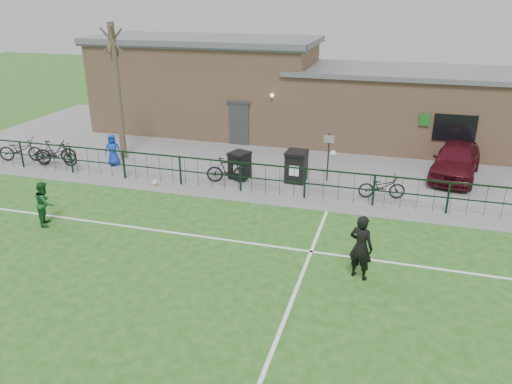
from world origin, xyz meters
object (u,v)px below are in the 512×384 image
(ball_ground, at_px, (155,183))
(bicycle_b, at_px, (55,152))
(wheelie_bin_right, at_px, (296,167))
(bare_tree, at_px, (118,93))
(bicycle_a, at_px, (21,150))
(spectator_child, at_px, (113,150))
(sign_post, at_px, (328,157))
(bicycle_d, at_px, (228,170))
(outfield_player, at_px, (45,203))
(wheelie_bin_left, at_px, (240,166))
(bicycle_e, at_px, (382,187))
(car_maroon, at_px, (456,160))
(bicycle_c, at_px, (56,155))

(ball_ground, bearing_deg, bicycle_b, 167.56)
(wheelie_bin_right, relative_size, ball_ground, 4.90)
(bare_tree, height_order, ball_ground, bare_tree)
(bicycle_a, height_order, spectator_child, spectator_child)
(bare_tree, xyz_separation_m, bicycle_b, (-2.42, -1.66, -2.45))
(sign_post, height_order, bicycle_a, sign_post)
(bicycle_d, distance_m, outfield_player, 6.94)
(wheelie_bin_right, bearing_deg, spectator_child, -176.38)
(wheelie_bin_left, height_order, sign_post, sign_post)
(sign_post, distance_m, bicycle_d, 4.06)
(bicycle_e, height_order, spectator_child, spectator_child)
(wheelie_bin_left, xyz_separation_m, ball_ground, (-2.98, -1.75, -0.41))
(bicycle_d, bearing_deg, spectator_child, 70.73)
(sign_post, distance_m, bicycle_b, 12.03)
(wheelie_bin_left, relative_size, bicycle_e, 0.60)
(car_maroon, distance_m, bicycle_e, 4.23)
(bicycle_a, height_order, bicycle_d, bicycle_a)
(spectator_child, bearing_deg, wheelie_bin_right, -22.08)
(sign_post, height_order, bicycle_b, sign_post)
(car_maroon, xyz_separation_m, bicycle_d, (-8.80, -3.23, -0.20))
(bicycle_e, bearing_deg, car_maroon, -53.46)
(bare_tree, relative_size, bicycle_a, 3.04)
(bicycle_a, xyz_separation_m, bicycle_d, (9.90, 0.01, -0.00))
(bicycle_c, bearing_deg, outfield_player, -157.39)
(car_maroon, xyz_separation_m, bicycle_a, (-18.70, -3.24, -0.20))
(bicycle_c, height_order, spectator_child, spectator_child)
(bicycle_c, bearing_deg, bicycle_d, -100.03)
(bicycle_e, bearing_deg, sign_post, 48.34)
(bare_tree, relative_size, wheelie_bin_left, 5.90)
(ball_ground, bearing_deg, bicycle_d, 22.59)
(bicycle_a, bearing_deg, outfield_player, -149.91)
(bicycle_a, bearing_deg, ball_ground, -114.30)
(bicycle_b, xyz_separation_m, bicycle_e, (14.17, -0.04, -0.08))
(wheelie_bin_right, xyz_separation_m, bicycle_e, (3.42, -0.85, -0.14))
(sign_post, xyz_separation_m, ball_ground, (-6.50, -2.41, -0.90))
(wheelie_bin_right, xyz_separation_m, sign_post, (1.20, 0.39, 0.41))
(wheelie_bin_left, xyz_separation_m, bicycle_c, (-8.22, -0.78, -0.02))
(ball_ground, bearing_deg, spectator_child, 149.28)
(bare_tree, height_order, bicycle_c, bare_tree)
(bicycle_a, xyz_separation_m, bicycle_b, (1.76, 0.10, 0.01))
(ball_ground, bearing_deg, bicycle_c, 169.52)
(bare_tree, relative_size, ball_ground, 24.96)
(wheelie_bin_left, bearing_deg, bicycle_c, -156.23)
(bicycle_a, bearing_deg, bicycle_d, -105.54)
(sign_post, relative_size, bicycle_c, 1.08)
(bicycle_a, bearing_deg, wheelie_bin_right, -101.43)
(car_maroon, bearing_deg, bicycle_d, -148.98)
(bicycle_b, height_order, outfield_player, outfield_player)
(ball_ground, bearing_deg, wheelie_bin_left, 30.43)
(bicycle_c, xyz_separation_m, bicycle_e, (13.95, 0.20, -0.04))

